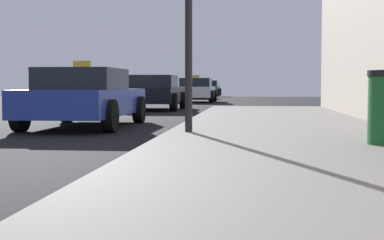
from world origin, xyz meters
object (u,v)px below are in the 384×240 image
at_px(car_white, 196,90).
at_px(car_silver, 193,89).
at_px(car_black, 154,92).
at_px(car_green, 208,88).
at_px(car_blue, 85,97).

relative_size(car_white, car_silver, 1.00).
bearing_deg(car_black, car_green, 89.95).
height_order(car_black, car_white, car_white).
bearing_deg(car_white, car_green, 92.20).
bearing_deg(car_blue, car_silver, 90.82).
height_order(car_blue, car_green, car_blue).
bearing_deg(car_blue, car_black, 90.02).
bearing_deg(car_white, car_silver, 96.86).
height_order(car_white, car_green, car_white).
xyz_separation_m(car_blue, car_green, (0.02, 34.89, -0.00)).
bearing_deg(car_white, car_black, -94.02).
height_order(car_black, car_green, same).
bearing_deg(car_silver, car_blue, -89.18).
distance_m(car_white, car_green, 16.65).
relative_size(car_blue, car_silver, 1.09).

